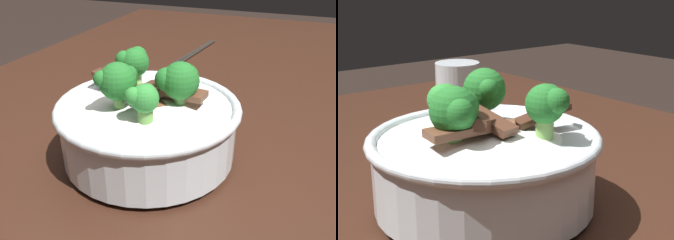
{
  "view_description": "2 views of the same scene",
  "coord_description": "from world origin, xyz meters",
  "views": [
    {
      "loc": [
        -0.57,
        -0.2,
        1.05
      ],
      "look_at": [
        -0.22,
        -0.06,
        0.86
      ],
      "focal_mm": 37.75,
      "sensor_mm": 36.0,
      "label": 1
    },
    {
      "loc": [
        0.21,
        -0.32,
        1.02
      ],
      "look_at": [
        -0.2,
        0.01,
        0.87
      ],
      "focal_mm": 54.77,
      "sensor_mm": 36.0,
      "label": 2
    }
  ],
  "objects": [
    {
      "name": "drinking_glass",
      "position": [
        -0.51,
        0.15,
        0.82
      ],
      "size": [
        0.08,
        0.08,
        0.09
      ],
      "color": "white",
      "rests_on": "dining_table"
    },
    {
      "name": "rice_bowl",
      "position": [
        -0.19,
        -0.02,
        0.83
      ],
      "size": [
        0.24,
        0.24,
        0.14
      ],
      "color": "silver",
      "rests_on": "dining_table"
    }
  ]
}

